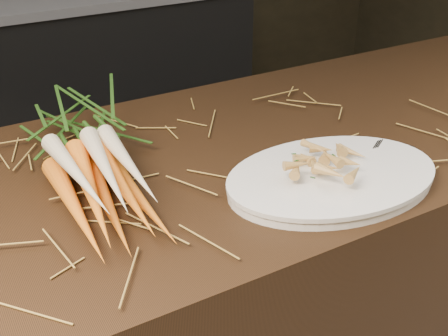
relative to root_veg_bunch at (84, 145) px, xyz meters
name	(u,v)px	position (x,y,z in m)	size (l,w,h in m)	color
back_counter	(71,77)	(0.43, 1.80, -0.53)	(1.82, 0.62, 0.84)	black
straw_bedding	(166,165)	(0.13, -0.08, -0.04)	(1.40, 0.60, 0.02)	olive
root_veg_bunch	(84,145)	(0.00, 0.00, 0.00)	(0.22, 0.59, 0.11)	orange
serving_platter	(332,179)	(0.37, -0.28, -0.04)	(0.40, 0.27, 0.02)	white
roasted_veg_heap	(334,164)	(0.37, -0.28, -0.01)	(0.19, 0.14, 0.04)	#BE813D
serving_fork	(402,163)	(0.51, -0.31, -0.03)	(0.01, 0.15, 0.00)	silver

